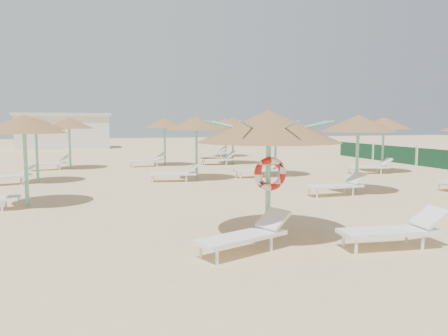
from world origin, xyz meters
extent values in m
plane|color=#D6C083|center=(0.00, 0.00, 0.00)|extent=(120.00, 120.00, 0.00)
cylinder|color=#70C3A3|center=(0.05, 0.14, 1.12)|extent=(0.11, 0.11, 2.24)
cone|color=olive|center=(0.05, 0.14, 2.35)|extent=(2.99, 2.99, 0.67)
cylinder|color=#70C3A3|center=(0.05, 0.14, 2.09)|extent=(0.20, 0.20, 0.12)
cylinder|color=#70C3A3|center=(0.74, 0.14, 2.30)|extent=(1.35, 0.04, 0.35)
cylinder|color=#70C3A3|center=(0.54, 0.62, 2.30)|extent=(0.99, 0.99, 0.35)
cylinder|color=#70C3A3|center=(0.05, 0.82, 2.30)|extent=(0.04, 1.35, 0.35)
cylinder|color=#70C3A3|center=(-0.44, 0.62, 2.30)|extent=(0.99, 0.99, 0.35)
cylinder|color=#70C3A3|center=(-0.64, 0.14, 2.30)|extent=(1.35, 0.04, 0.35)
cylinder|color=#70C3A3|center=(-0.44, -0.35, 2.30)|extent=(0.99, 0.99, 0.35)
cylinder|color=#70C3A3|center=(0.05, -0.55, 2.30)|extent=(0.04, 1.35, 0.35)
cylinder|color=#70C3A3|center=(0.54, -0.35, 2.30)|extent=(0.99, 0.99, 0.35)
torus|color=red|center=(0.05, 0.04, 1.36)|extent=(0.71, 0.15, 0.71)
cylinder|color=white|center=(-1.48, -1.34, 0.13)|extent=(0.06, 0.06, 0.27)
cylinder|color=white|center=(-1.66, -0.90, 0.13)|extent=(0.06, 0.06, 0.27)
cylinder|color=white|center=(-0.28, -0.86, 0.13)|extent=(0.06, 0.06, 0.27)
cylinder|color=white|center=(-0.46, -0.41, 0.13)|extent=(0.06, 0.06, 0.27)
cube|color=white|center=(-0.86, -0.83, 0.31)|extent=(1.91, 1.23, 0.08)
cube|color=white|center=(-0.11, -0.53, 0.54)|extent=(0.65, 0.71, 0.35)
cylinder|color=white|center=(1.13, -1.51, 0.14)|extent=(0.06, 0.06, 0.29)
cylinder|color=white|center=(1.18, -1.01, 0.14)|extent=(0.06, 0.06, 0.29)
cylinder|color=white|center=(2.50, -1.64, 0.14)|extent=(0.06, 0.06, 0.29)
cylinder|color=white|center=(2.55, -1.13, 0.14)|extent=(0.06, 0.06, 0.29)
cube|color=white|center=(1.97, -1.33, 0.33)|extent=(1.99, 0.80, 0.08)
cube|color=white|center=(2.83, -1.41, 0.57)|extent=(0.55, 0.65, 0.37)
cylinder|color=#70C3A3|center=(-5.34, 5.33, 1.15)|extent=(0.11, 0.11, 2.30)
cone|color=olive|center=(-5.34, 5.33, 2.38)|extent=(2.38, 2.38, 0.54)
cylinder|color=#70C3A3|center=(-5.34, 5.33, 2.15)|extent=(0.20, 0.20, 0.12)
cylinder|color=white|center=(-5.89, 4.67, 0.14)|extent=(0.06, 0.06, 0.28)
cylinder|color=white|center=(-5.88, 5.17, 0.14)|extent=(0.06, 0.06, 0.28)
cube|color=white|center=(-5.59, 4.92, 0.56)|extent=(0.49, 0.61, 0.36)
cylinder|color=#70C3A3|center=(-5.63, 10.60, 1.15)|extent=(0.11, 0.11, 2.30)
cone|color=olive|center=(-5.63, 10.60, 2.38)|extent=(2.32, 2.32, 0.52)
cylinder|color=#70C3A3|center=(-5.63, 10.60, 2.15)|extent=(0.20, 0.20, 0.12)
cylinder|color=white|center=(-6.14, 10.10, 0.14)|extent=(0.06, 0.06, 0.28)
cylinder|color=white|center=(-6.27, 10.58, 0.14)|extent=(0.06, 0.06, 0.28)
cube|color=white|center=(-6.73, 10.20, 0.32)|extent=(2.00, 1.09, 0.08)
cube|color=white|center=(-5.91, 10.42, 0.56)|extent=(0.62, 0.71, 0.36)
cylinder|color=#70C3A3|center=(-4.62, 15.80, 1.15)|extent=(0.11, 0.11, 2.30)
cone|color=olive|center=(-4.62, 15.80, 2.39)|extent=(2.53, 2.53, 0.57)
cylinder|color=#70C3A3|center=(-4.62, 15.80, 2.15)|extent=(0.20, 0.20, 0.12)
cylinder|color=white|center=(-6.44, 14.96, 0.14)|extent=(0.06, 0.06, 0.28)
cylinder|color=white|center=(-6.56, 15.45, 0.14)|extent=(0.06, 0.06, 0.28)
cylinder|color=white|center=(-5.13, 15.29, 0.14)|extent=(0.06, 0.06, 0.28)
cylinder|color=white|center=(-5.25, 15.78, 0.14)|extent=(0.06, 0.06, 0.28)
cube|color=white|center=(-5.72, 15.40, 0.32)|extent=(1.99, 1.06, 0.08)
cube|color=white|center=(-4.90, 15.61, 0.56)|extent=(0.62, 0.70, 0.36)
cylinder|color=#70C3A3|center=(0.74, 9.72, 1.15)|extent=(0.11, 0.11, 2.30)
cone|color=olive|center=(0.74, 9.72, 2.39)|extent=(2.53, 2.53, 0.57)
cylinder|color=#70C3A3|center=(0.74, 9.72, 2.15)|extent=(0.20, 0.20, 0.12)
cylinder|color=white|center=(-1.19, 9.22, 0.14)|extent=(0.06, 0.06, 0.28)
cylinder|color=white|center=(-1.10, 9.71, 0.14)|extent=(0.06, 0.06, 0.28)
cylinder|color=white|center=(0.14, 8.98, 0.14)|extent=(0.06, 0.06, 0.28)
cylinder|color=white|center=(0.22, 9.47, 0.14)|extent=(0.06, 0.06, 0.28)
cube|color=white|center=(-0.36, 9.32, 0.32)|extent=(1.98, 0.95, 0.08)
cube|color=white|center=(0.47, 9.17, 0.56)|extent=(0.58, 0.68, 0.36)
cylinder|color=#70C3A3|center=(0.41, 16.16, 1.15)|extent=(0.11, 0.11, 2.30)
cone|color=olive|center=(0.41, 16.16, 2.38)|extent=(2.42, 2.42, 0.54)
cylinder|color=#70C3A3|center=(0.41, 16.16, 2.15)|extent=(0.20, 0.20, 0.12)
cylinder|color=white|center=(-1.43, 15.37, 0.14)|extent=(0.06, 0.06, 0.28)
cylinder|color=white|center=(-1.52, 15.86, 0.14)|extent=(0.06, 0.06, 0.28)
cylinder|color=white|center=(-0.10, 15.61, 0.14)|extent=(0.06, 0.06, 0.28)
cylinder|color=white|center=(-0.19, 16.10, 0.14)|extent=(0.06, 0.06, 0.28)
cube|color=white|center=(-0.69, 15.76, 0.32)|extent=(1.98, 0.95, 0.08)
cube|color=white|center=(0.15, 15.91, 0.56)|extent=(0.58, 0.68, 0.36)
cylinder|color=#70C3A3|center=(5.27, 4.75, 1.15)|extent=(0.11, 0.11, 2.30)
cone|color=olive|center=(5.27, 4.75, 2.39)|extent=(2.59, 2.59, 0.58)
cylinder|color=#70C3A3|center=(5.27, 4.75, 2.15)|extent=(0.20, 0.20, 0.12)
cylinder|color=white|center=(3.38, 4.07, 0.14)|extent=(0.06, 0.06, 0.28)
cylinder|color=white|center=(3.37, 4.57, 0.14)|extent=(0.06, 0.06, 0.28)
cylinder|color=white|center=(4.73, 4.11, 0.14)|extent=(0.06, 0.06, 0.28)
cylinder|color=white|center=(4.71, 4.61, 0.14)|extent=(0.06, 0.06, 0.28)
cube|color=white|center=(4.17, 4.35, 0.32)|extent=(1.92, 0.68, 0.08)
cube|color=white|center=(5.02, 4.37, 0.56)|extent=(0.50, 0.62, 0.36)
cylinder|color=#70C3A3|center=(4.49, 10.00, 1.15)|extent=(0.11, 0.11, 2.30)
cone|color=olive|center=(4.49, 10.00, 2.39)|extent=(2.64, 2.64, 0.59)
cylinder|color=#70C3A3|center=(4.49, 10.00, 2.15)|extent=(0.20, 0.20, 0.12)
cylinder|color=white|center=(2.59, 9.35, 0.14)|extent=(0.06, 0.06, 0.28)
cylinder|color=white|center=(2.59, 9.85, 0.14)|extent=(0.06, 0.06, 0.28)
cylinder|color=white|center=(3.94, 9.35, 0.14)|extent=(0.06, 0.06, 0.28)
cylinder|color=white|center=(3.94, 9.85, 0.14)|extent=(0.06, 0.06, 0.28)
cube|color=white|center=(3.39, 9.60, 0.32)|extent=(1.90, 0.62, 0.08)
cube|color=white|center=(4.24, 9.60, 0.56)|extent=(0.49, 0.60, 0.36)
cylinder|color=#70C3A3|center=(4.41, 16.09, 1.15)|extent=(0.11, 0.11, 2.30)
cone|color=olive|center=(4.41, 16.09, 2.39)|extent=(2.65, 2.65, 0.60)
cylinder|color=#70C3A3|center=(4.41, 16.09, 2.15)|extent=(0.20, 0.20, 0.12)
cylinder|color=white|center=(2.48, 15.67, 0.14)|extent=(0.06, 0.06, 0.28)
cylinder|color=white|center=(2.61, 16.15, 0.14)|extent=(0.06, 0.06, 0.28)
cylinder|color=white|center=(3.78, 15.30, 0.14)|extent=(0.06, 0.06, 0.28)
cylinder|color=white|center=(3.91, 15.78, 0.14)|extent=(0.06, 0.06, 0.28)
cube|color=white|center=(3.31, 15.69, 0.32)|extent=(2.00, 1.11, 0.08)
cube|color=white|center=(4.13, 15.46, 0.56)|extent=(0.63, 0.71, 0.36)
cylinder|color=white|center=(8.32, 4.21, 0.14)|extent=(0.06, 0.06, 0.28)
cylinder|color=#70C3A3|center=(10.07, 9.79, 1.15)|extent=(0.11, 0.11, 2.30)
cone|color=olive|center=(10.07, 9.79, 2.39)|extent=(2.57, 2.57, 0.58)
cylinder|color=#70C3A3|center=(10.07, 9.79, 2.15)|extent=(0.20, 0.20, 0.12)
cylinder|color=white|center=(8.13, 9.36, 0.14)|extent=(0.06, 0.06, 0.28)
cylinder|color=white|center=(8.27, 9.84, 0.14)|extent=(0.06, 0.06, 0.28)
cylinder|color=white|center=(9.44, 9.01, 0.14)|extent=(0.06, 0.06, 0.28)
cylinder|color=white|center=(9.57, 9.49, 0.14)|extent=(0.06, 0.06, 0.28)
cube|color=white|center=(8.97, 9.39, 0.32)|extent=(2.00, 1.10, 0.08)
cube|color=white|center=(9.79, 9.17, 0.56)|extent=(0.63, 0.71, 0.36)
cylinder|color=#70C3A3|center=(4.46, 16.25, 1.15)|extent=(0.11, 0.11, 2.30)
cone|color=olive|center=(4.46, 16.25, 2.38)|extent=(2.29, 2.29, 0.52)
cylinder|color=#70C3A3|center=(4.46, 16.25, 2.15)|extent=(0.20, 0.20, 0.12)
cylinder|color=white|center=(2.57, 15.58, 0.14)|extent=(0.06, 0.06, 0.28)
cylinder|color=white|center=(2.56, 16.08, 0.14)|extent=(0.06, 0.06, 0.28)
cylinder|color=white|center=(3.92, 15.61, 0.14)|extent=(0.06, 0.06, 0.28)
cylinder|color=white|center=(3.91, 16.11, 0.14)|extent=(0.06, 0.06, 0.28)
cube|color=white|center=(3.36, 15.85, 0.32)|extent=(1.91, 0.66, 0.08)
cube|color=white|center=(4.21, 15.87, 0.56)|extent=(0.50, 0.61, 0.36)
cylinder|color=#70C3A3|center=(5.57, 21.38, 1.15)|extent=(0.11, 0.11, 2.30)
cone|color=olive|center=(5.57, 21.38, 2.39)|extent=(2.57, 2.57, 0.58)
cylinder|color=#70C3A3|center=(5.57, 21.38, 2.15)|extent=(0.20, 0.20, 0.12)
cylinder|color=white|center=(3.69, 20.67, 0.14)|extent=(0.06, 0.06, 0.28)
cylinder|color=white|center=(3.66, 21.17, 0.14)|extent=(0.06, 0.06, 0.28)
cylinder|color=white|center=(5.04, 20.77, 0.14)|extent=(0.06, 0.06, 0.28)
cylinder|color=white|center=(5.00, 21.27, 0.14)|extent=(0.06, 0.06, 0.28)
cube|color=white|center=(4.47, 20.98, 0.32)|extent=(1.94, 0.77, 0.08)
cube|color=white|center=(5.32, 21.05, 0.56)|extent=(0.53, 0.64, 0.36)
cube|color=silver|center=(-6.00, 35.00, 1.50)|extent=(8.00, 4.00, 3.00)
cube|color=beige|center=(-6.00, 35.00, 3.12)|extent=(8.40, 4.40, 0.25)
cube|color=#1B533B|center=(14.00, 10.00, 0.50)|extent=(0.08, 3.80, 1.00)
cube|color=#1B533B|center=(14.00, 14.00, 0.50)|extent=(0.08, 3.80, 1.00)
cylinder|color=#70C3A3|center=(14.00, 12.10, 0.55)|extent=(0.08, 0.08, 1.10)
cube|color=#1B533B|center=(14.00, 18.00, 0.50)|extent=(0.08, 3.80, 1.00)
cylinder|color=#70C3A3|center=(14.00, 16.10, 0.55)|extent=(0.08, 0.08, 1.10)
camera|label=1|loc=(-3.46, -8.31, 2.43)|focal=35.00mm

